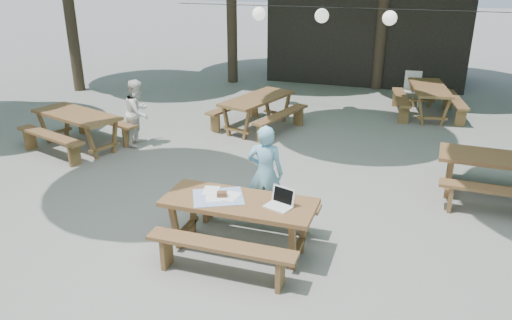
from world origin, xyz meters
The scene contains 13 objects.
ground centered at (0.00, 0.00, 0.00)m, with size 80.00×80.00×0.00m, color slate.
pavilion centered at (0.50, 10.50, 1.40)m, with size 6.00×3.00×2.80m, color black.
main_picnic_table centered at (0.18, -0.90, 0.39)m, with size 2.00×1.58×0.75m.
picnic_table_nw centered at (-4.35, 1.78, 0.39)m, with size 2.29×2.08×0.75m.
picnic_table_ne centered at (3.68, 1.85, 0.39)m, with size 2.03×1.66×0.75m.
picnic_table_far_w centered at (-1.23, 4.17, 0.39)m, with size 2.07×2.28×0.75m.
picnic_table_far_e centered at (2.49, 6.49, 0.39)m, with size 1.87×2.13×0.75m.
woman centered at (0.23, 0.08, 0.74)m, with size 0.54×0.35×1.47m, color #7EC5E6.
second_person centered at (-3.28, 2.39, 0.69)m, with size 0.67×0.52×1.39m, color white.
plastic_chair centered at (2.07, 7.39, 0.26)m, with size 0.45×0.45×0.90m.
laptop centered at (0.74, -0.89, 0.81)m, with size 0.40×0.35×0.24m.
tabletop_clutter centered at (-0.11, -0.89, 0.76)m, with size 0.83×0.78×0.08m.
paper_lanterns centered at (-0.19, 6.00, 2.40)m, with size 9.00×0.34×0.38m.
Camera 1 is at (2.23, -6.35, 3.65)m, focal length 35.00 mm.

